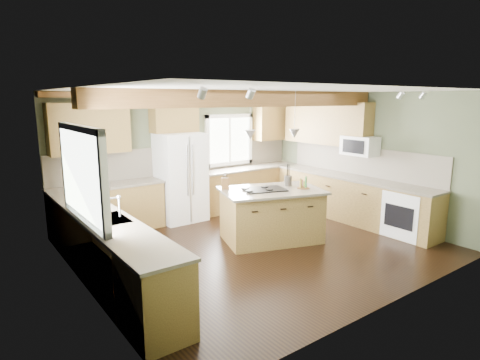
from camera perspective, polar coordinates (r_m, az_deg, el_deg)
floor at (r=6.94m, az=2.43°, el=-9.36°), size 5.60×5.60×0.00m
ceiling at (r=6.49m, az=2.63°, el=12.63°), size 5.60×5.60×0.00m
wall_back at (r=8.66m, az=-7.94°, el=3.59°), size 5.60×0.00×5.60m
wall_left at (r=5.33m, az=-21.60°, el=-1.97°), size 0.00×5.00×5.00m
wall_right at (r=8.61m, az=17.21°, el=3.15°), size 0.00×5.00×5.00m
ceiling_beam at (r=6.57m, az=2.06°, el=11.48°), size 5.55×0.26×0.26m
soffit_trim at (r=8.49m, az=-7.84°, el=11.84°), size 5.55×0.20×0.10m
backsplash_back at (r=8.66m, az=-7.87°, el=2.99°), size 5.58×0.03×0.58m
backsplash_right at (r=8.64m, az=16.85°, el=2.59°), size 0.03×3.70×0.58m
base_cab_back_left at (r=7.86m, az=-18.24°, el=-4.07°), size 2.02×0.60×0.88m
counter_back_left at (r=7.76m, az=-18.45°, el=-0.79°), size 2.06×0.64×0.04m
base_cab_back_right at (r=9.36m, az=1.13°, el=-1.06°), size 2.62×0.60×0.88m
counter_back_right at (r=9.27m, az=1.14°, el=1.71°), size 2.66×0.64×0.04m
base_cab_left at (r=5.71m, az=-18.15°, el=-9.92°), size 0.60×3.70×0.88m
counter_left at (r=5.56m, az=-18.44°, el=-5.50°), size 0.64×3.74×0.04m
base_cab_right at (r=8.57m, az=15.40°, el=-2.66°), size 0.60×3.70×0.88m
counter_right at (r=8.47m, az=15.57°, el=0.36°), size 0.64×3.74×0.04m
upper_cab_back_left at (r=7.68m, az=-20.67°, el=6.87°), size 1.40×0.35×0.90m
upper_cab_over_fridge at (r=8.29m, az=-9.36°, el=9.11°), size 0.96×0.35×0.70m
upper_cab_right at (r=8.98m, az=12.13°, el=7.89°), size 0.35×2.20×0.90m
upper_cab_back_corner at (r=9.76m, az=4.52°, el=8.37°), size 0.90×0.35×0.90m
window_left at (r=5.34m, az=-21.73°, el=0.77°), size 0.04×1.60×1.05m
window_back at (r=9.21m, az=-1.60°, el=5.73°), size 1.10×0.04×1.00m
sink at (r=5.56m, az=-18.45°, el=-5.45°), size 0.50×0.65×0.03m
faucet at (r=5.57m, az=-16.78°, el=-3.75°), size 0.02×0.02×0.28m
dishwasher at (r=4.59m, az=-12.66°, el=-15.14°), size 0.60×0.60×0.84m
oven at (r=7.86m, az=22.81°, el=-4.49°), size 0.60×0.72×0.84m
microwave at (r=8.38m, az=16.68°, el=4.69°), size 0.40×0.70×0.38m
pendant_left at (r=6.71m, az=1.45°, el=6.44°), size 0.18×0.18×0.16m
pendant_right at (r=7.01m, az=7.74°, el=6.56°), size 0.18×0.18×0.16m
refrigerator at (r=8.25m, az=-8.43°, el=0.38°), size 0.90×0.74×1.80m
island at (r=7.12m, az=4.48°, el=-5.12°), size 1.85×1.45×0.88m
island_top at (r=7.00m, az=4.53°, el=-1.51°), size 1.99×1.59×0.04m
cooktop at (r=6.94m, az=3.51°, el=-1.35°), size 0.81×0.67×0.02m
knife_block at (r=6.99m, az=-2.14°, el=-0.49°), size 0.14×0.13×0.20m
utensil_crock at (r=7.33m, az=6.85°, el=-0.10°), size 0.18×0.18×0.18m
bottle_tray at (r=7.13m, az=9.03°, el=-0.39°), size 0.25×0.25×0.20m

